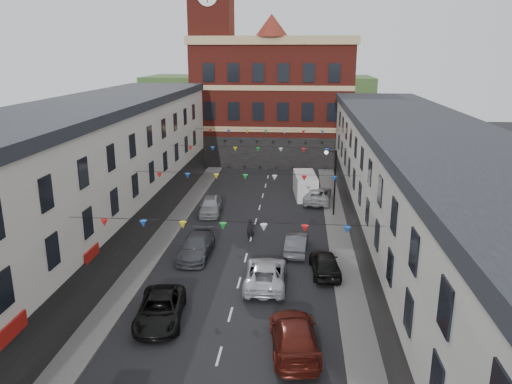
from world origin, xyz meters
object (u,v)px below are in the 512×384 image
(street_lamp, at_px, (332,174))
(car_right_c, at_px, (294,336))
(pedestrian, at_px, (251,230))
(car_left_c, at_px, (160,309))
(white_van, at_px, (305,185))
(car_left_d, at_px, (196,246))
(car_left_e, at_px, (211,206))
(car_right_d, at_px, (325,264))
(car_right_e, at_px, (297,243))
(moving_car, at_px, (265,273))
(car_right_f, at_px, (318,195))

(street_lamp, xyz_separation_m, car_right_c, (-2.95, -21.15, -3.10))
(car_right_c, relative_size, pedestrian, 3.20)
(car_left_c, height_order, white_van, white_van)
(car_left_d, bearing_deg, car_left_e, 94.57)
(car_right_c, bearing_deg, car_right_d, -108.15)
(car_right_e, distance_m, pedestrian, 4.11)
(car_right_e, bearing_deg, street_lamp, -104.76)
(car_left_c, relative_size, moving_car, 0.95)
(car_left_e, xyz_separation_m, car_right_f, (9.76, 4.56, -0.03))
(car_left_c, bearing_deg, car_left_d, 82.11)
(car_left_d, distance_m, car_right_f, 16.92)
(car_right_f, xyz_separation_m, moving_car, (-3.81, -18.33, -0.00))
(car_left_d, height_order, car_right_d, car_left_d)
(car_right_f, bearing_deg, moving_car, 83.69)
(car_right_d, bearing_deg, moving_car, 21.16)
(car_left_c, bearing_deg, car_right_e, 47.65)
(car_left_e, relative_size, car_right_e, 1.07)
(car_right_f, height_order, pedestrian, pedestrian)
(car_right_c, bearing_deg, car_left_e, -75.44)
(car_left_c, distance_m, pedestrian, 12.93)
(car_left_c, distance_m, car_right_d, 11.45)
(car_right_f, xyz_separation_m, white_van, (-1.22, 1.90, 0.41))
(car_right_c, bearing_deg, car_left_d, -63.20)
(car_right_f, bearing_deg, car_left_d, 62.89)
(car_left_d, height_order, pedestrian, pedestrian)
(car_right_c, bearing_deg, moving_car, -80.99)
(street_lamp, bearing_deg, car_right_f, 103.96)
(street_lamp, bearing_deg, car_right_c, -97.94)
(car_right_d, distance_m, pedestrian, 7.82)
(pedestrian, bearing_deg, car_left_c, -117.06)
(street_lamp, height_order, moving_car, street_lamp)
(street_lamp, distance_m, moving_car, 15.24)
(car_left_e, xyz_separation_m, pedestrian, (4.27, -6.33, 0.08))
(car_right_c, relative_size, car_right_d, 1.25)
(car_left_e, distance_m, pedestrian, 7.64)
(white_van, xyz_separation_m, pedestrian, (-4.28, -12.79, -0.30))
(car_left_e, relative_size, white_van, 0.87)
(car_right_e, height_order, pedestrian, pedestrian)
(car_left_e, bearing_deg, moving_car, -71.87)
(street_lamp, xyz_separation_m, white_van, (-2.27, 6.13, -2.74))
(car_right_f, xyz_separation_m, pedestrian, (-5.49, -10.89, 0.11))
(car_right_c, height_order, pedestrian, pedestrian)
(pedestrian, bearing_deg, car_left_e, 113.60)
(street_lamp, xyz_separation_m, car_right_e, (-2.95, -8.66, -3.19))
(car_left_e, height_order, pedestrian, pedestrian)
(car_right_c, bearing_deg, street_lamp, -104.07)
(car_left_d, relative_size, moving_car, 0.97)
(car_left_e, height_order, car_right_f, car_left_e)
(pedestrian, bearing_deg, car_right_e, -39.43)
(car_right_c, distance_m, car_right_e, 12.49)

